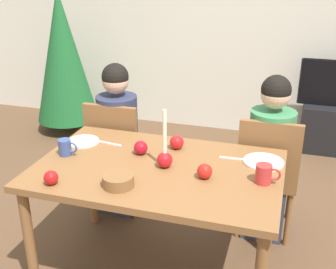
# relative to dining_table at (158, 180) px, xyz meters

# --- Properties ---
(back_wall) EXTENTS (6.40, 0.10, 2.60)m
(back_wall) POSITION_rel_dining_table_xyz_m (0.00, 2.60, 0.63)
(back_wall) COLOR beige
(back_wall) RESTS_ON ground
(dining_table) EXTENTS (1.40, 0.90, 0.75)m
(dining_table) POSITION_rel_dining_table_xyz_m (0.00, 0.00, 0.00)
(dining_table) COLOR brown
(dining_table) RESTS_ON ground
(chair_left) EXTENTS (0.40, 0.40, 0.90)m
(chair_left) POSITION_rel_dining_table_xyz_m (-0.53, 0.61, -0.15)
(chair_left) COLOR brown
(chair_left) RESTS_ON ground
(chair_right) EXTENTS (0.40, 0.40, 0.90)m
(chair_right) POSITION_rel_dining_table_xyz_m (0.59, 0.61, -0.15)
(chair_right) COLOR brown
(chair_right) RESTS_ON ground
(person_left_child) EXTENTS (0.30, 0.30, 1.17)m
(person_left_child) POSITION_rel_dining_table_xyz_m (-0.53, 0.64, -0.10)
(person_left_child) COLOR #33384C
(person_left_child) RESTS_ON ground
(person_right_child) EXTENTS (0.30, 0.30, 1.17)m
(person_right_child) POSITION_rel_dining_table_xyz_m (0.59, 0.64, -0.10)
(person_right_child) COLOR #33384C
(person_right_child) RESTS_ON ground
(tv_stand) EXTENTS (0.64, 0.40, 0.48)m
(tv_stand) POSITION_rel_dining_table_xyz_m (1.14, 2.30, -0.43)
(tv_stand) COLOR black
(tv_stand) RESTS_ON ground
(christmas_tree) EXTENTS (0.69, 0.69, 1.67)m
(christmas_tree) POSITION_rel_dining_table_xyz_m (-1.76, 2.01, 0.20)
(christmas_tree) COLOR brown
(christmas_tree) RESTS_ON ground
(candle_centerpiece) EXTENTS (0.09, 0.09, 0.35)m
(candle_centerpiece) POSITION_rel_dining_table_xyz_m (0.04, 0.01, 0.15)
(candle_centerpiece) COLOR red
(candle_centerpiece) RESTS_ON dining_table
(plate_left) EXTENTS (0.21, 0.21, 0.01)m
(plate_left) POSITION_rel_dining_table_xyz_m (-0.57, 0.19, 0.09)
(plate_left) COLOR white
(plate_left) RESTS_ON dining_table
(plate_right) EXTENTS (0.23, 0.23, 0.01)m
(plate_right) POSITION_rel_dining_table_xyz_m (0.57, 0.23, 0.09)
(plate_right) COLOR silver
(plate_right) RESTS_ON dining_table
(mug_left) EXTENTS (0.12, 0.08, 0.10)m
(mug_left) POSITION_rel_dining_table_xyz_m (-0.58, -0.01, 0.13)
(mug_left) COLOR #33477F
(mug_left) RESTS_ON dining_table
(mug_right) EXTENTS (0.13, 0.09, 0.10)m
(mug_right) POSITION_rel_dining_table_xyz_m (0.59, -0.01, 0.14)
(mug_right) COLOR #B72D2D
(mug_right) RESTS_ON dining_table
(fork_left) EXTENTS (0.18, 0.04, 0.01)m
(fork_left) POSITION_rel_dining_table_xyz_m (-0.40, 0.21, 0.09)
(fork_left) COLOR silver
(fork_left) RESTS_ON dining_table
(fork_right) EXTENTS (0.18, 0.02, 0.01)m
(fork_right) POSITION_rel_dining_table_xyz_m (0.40, 0.23, 0.09)
(fork_right) COLOR silver
(fork_right) RESTS_ON dining_table
(bowl_walnuts) EXTENTS (0.17, 0.17, 0.06)m
(bowl_walnuts) POSITION_rel_dining_table_xyz_m (-0.13, -0.27, 0.11)
(bowl_walnuts) COLOR brown
(bowl_walnuts) RESTS_ON dining_table
(apple_near_candle) EXTENTS (0.08, 0.08, 0.08)m
(apple_near_candle) POSITION_rel_dining_table_xyz_m (-0.47, -0.35, 0.12)
(apple_near_candle) COLOR #B61415
(apple_near_candle) RESTS_ON dining_table
(apple_by_left_plate) EXTENTS (0.09, 0.09, 0.09)m
(apple_by_left_plate) POSITION_rel_dining_table_xyz_m (0.04, 0.27, 0.13)
(apple_by_left_plate) COLOR red
(apple_by_left_plate) RESTS_ON dining_table
(apple_by_right_mug) EXTENTS (0.09, 0.09, 0.09)m
(apple_by_right_mug) POSITION_rel_dining_table_xyz_m (-0.15, 0.13, 0.13)
(apple_by_right_mug) COLOR #AB0F1D
(apple_by_right_mug) RESTS_ON dining_table
(apple_far_edge) EXTENTS (0.08, 0.08, 0.08)m
(apple_far_edge) POSITION_rel_dining_table_xyz_m (0.28, -0.05, 0.13)
(apple_far_edge) COLOR red
(apple_far_edge) RESTS_ON dining_table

